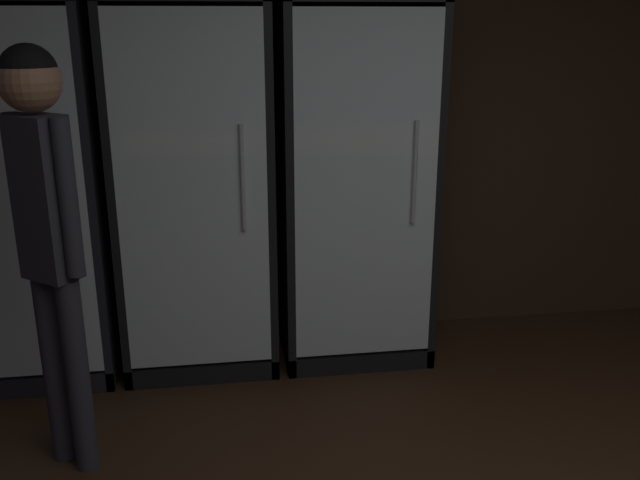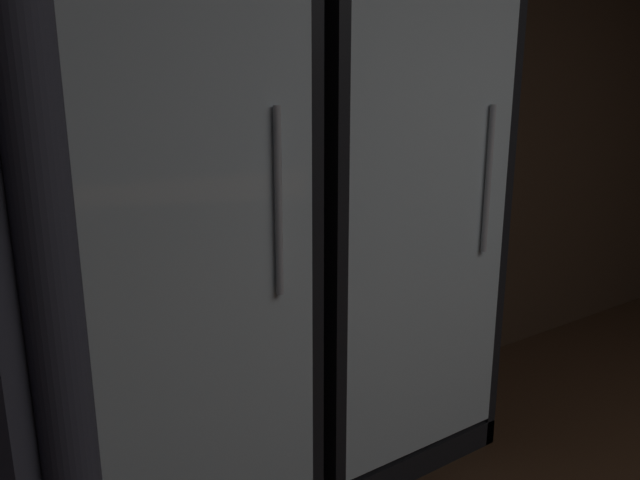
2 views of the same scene
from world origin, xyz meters
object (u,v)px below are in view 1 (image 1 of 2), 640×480
(cooler_far_left, at_px, (26,193))
(shopper_near, at_px, (45,204))
(cooler_center, at_px, (353,182))
(cooler_left, at_px, (195,188))

(cooler_far_left, height_order, shopper_near, cooler_far_left)
(cooler_far_left, relative_size, cooler_center, 1.00)
(cooler_far_left, xyz_separation_m, shopper_near, (0.30, -0.88, 0.16))
(cooler_left, distance_m, shopper_near, 1.03)
(shopper_near, bearing_deg, cooler_far_left, 108.97)
(cooler_center, bearing_deg, shopper_near, -146.55)
(shopper_near, bearing_deg, cooler_center, 33.45)
(cooler_left, height_order, shopper_near, cooler_left)
(cooler_center, relative_size, shopper_near, 1.15)
(cooler_far_left, relative_size, cooler_left, 1.00)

